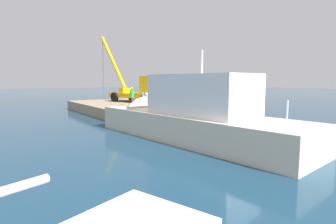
% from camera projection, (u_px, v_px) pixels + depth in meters
% --- Properties ---
extents(ground, '(200.00, 200.00, 0.00)m').
position_uv_depth(ground, '(153.00, 116.00, 24.10)').
color(ground, navy).
extents(dock, '(12.52, 9.12, 0.93)m').
position_uv_depth(dock, '(130.00, 107.00, 27.75)').
color(dock, gray).
rests_on(dock, ground).
extents(crane_truck, '(10.42, 3.93, 7.43)m').
position_uv_depth(crane_truck, '(143.00, 89.00, 27.48)').
color(crane_truck, orange).
rests_on(crane_truck, dock).
extents(dock_worker, '(0.34, 0.34, 1.67)m').
position_uv_depth(dock_worker, '(132.00, 96.00, 23.89)').
color(dock_worker, black).
rests_on(dock_worker, dock).
extents(salvaged_car, '(4.23, 2.86, 3.42)m').
position_uv_depth(salvaged_car, '(167.00, 112.00, 21.70)').
color(salvaged_car, silver).
rests_on(salvaged_car, ground).
extents(moored_yacht, '(15.37, 5.15, 6.06)m').
position_uv_depth(moored_yacht, '(169.00, 122.00, 15.95)').
color(moored_yacht, beige).
rests_on(moored_yacht, ground).
extents(piling_near, '(0.40, 0.40, 1.82)m').
position_uv_depth(piling_near, '(134.00, 111.00, 20.47)').
color(piling_near, brown).
rests_on(piling_near, ground).
extents(piling_mid, '(0.38, 0.38, 1.98)m').
position_uv_depth(piling_mid, '(165.00, 107.00, 21.96)').
color(piling_mid, brown).
rests_on(piling_mid, ground).
extents(piling_far, '(0.42, 0.42, 1.42)m').
position_uv_depth(piling_far, '(198.00, 108.00, 23.92)').
color(piling_far, brown).
rests_on(piling_far, ground).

